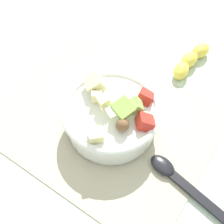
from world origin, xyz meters
TOP-DOWN VIEW (x-y plane):
  - ground_plane at (0.00, 0.00)m, footprint 2.40×2.40m
  - placemat at (0.00, 0.00)m, footprint 0.48×0.38m
  - salad_bowl at (0.02, 0.00)m, footprint 0.21×0.21m
  - serving_spoon at (0.20, -0.03)m, footprint 0.20×0.06m
  - banana_whole at (0.08, 0.27)m, footprint 0.06×0.15m

SIDE VIEW (x-z plane):
  - ground_plane at x=0.00m, z-range 0.00..0.00m
  - placemat at x=0.00m, z-range 0.00..0.01m
  - serving_spoon at x=0.20m, z-range 0.00..0.02m
  - banana_whole at x=0.08m, z-range 0.00..0.04m
  - salad_bowl at x=0.02m, z-range -0.01..0.10m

